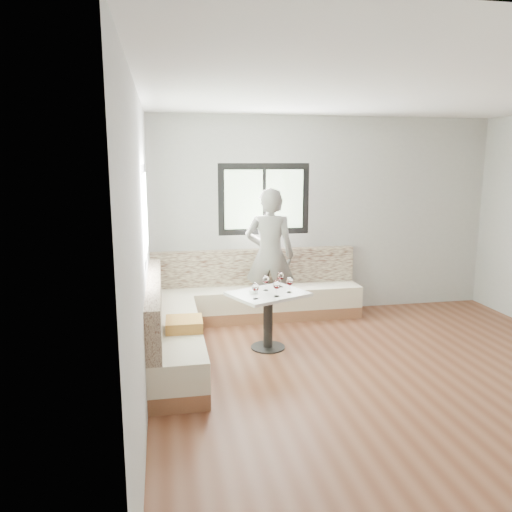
{
  "coord_description": "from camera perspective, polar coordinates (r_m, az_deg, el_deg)",
  "views": [
    {
      "loc": [
        -2.32,
        -4.38,
        2.19
      ],
      "look_at": [
        -1.26,
        1.2,
        1.1
      ],
      "focal_mm": 35.0,
      "sensor_mm": 36.0,
      "label": 1
    }
  ],
  "objects": [
    {
      "name": "olive_ramekin",
      "position": [
        5.77,
        -0.29,
        -4.09
      ],
      "size": [
        0.1,
        0.1,
        0.04
      ],
      "color": "white",
      "rests_on": "table"
    },
    {
      "name": "wine_glass_b",
      "position": [
        5.61,
        2.38,
        -3.37
      ],
      "size": [
        0.08,
        0.08,
        0.18
      ],
      "color": "white",
      "rests_on": "table"
    },
    {
      "name": "wine_glass_d",
      "position": [
        5.86,
        1.13,
        -2.74
      ],
      "size": [
        0.08,
        0.08,
        0.18
      ],
      "color": "white",
      "rests_on": "table"
    },
    {
      "name": "wine_glass_c",
      "position": [
        5.79,
        3.86,
        -2.94
      ],
      "size": [
        0.08,
        0.08,
        0.18
      ],
      "color": "white",
      "rests_on": "table"
    },
    {
      "name": "wine_glass_a",
      "position": [
        5.51,
        -0.06,
        -3.63
      ],
      "size": [
        0.08,
        0.08,
        0.18
      ],
      "color": "white",
      "rests_on": "table"
    },
    {
      "name": "room",
      "position": [
        5.05,
        15.74,
        1.62
      ],
      "size": [
        5.01,
        5.01,
        2.81
      ],
      "color": "brown",
      "rests_on": "ground"
    },
    {
      "name": "person",
      "position": [
        6.77,
        1.58,
        0.05
      ],
      "size": [
        0.76,
        0.61,
        1.83
      ],
      "primitive_type": "imported",
      "rotation": [
        0.0,
        0.0,
        2.86
      ],
      "color": "slate",
      "rests_on": "ground"
    },
    {
      "name": "wine_glass_e",
      "position": [
        6.03,
        2.83,
        -2.36
      ],
      "size": [
        0.08,
        0.08,
        0.18
      ],
      "color": "white",
      "rests_on": "table"
    },
    {
      "name": "banquette",
      "position": [
        6.33,
        -3.66,
        -6.18
      ],
      "size": [
        2.9,
        2.8,
        0.95
      ],
      "color": "brown",
      "rests_on": "ground"
    },
    {
      "name": "table",
      "position": [
        5.85,
        1.39,
        -5.8
      ],
      "size": [
        1.02,
        0.92,
        0.68
      ],
      "rotation": [
        0.0,
        0.0,
        0.42
      ],
      "color": "black",
      "rests_on": "ground"
    }
  ]
}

